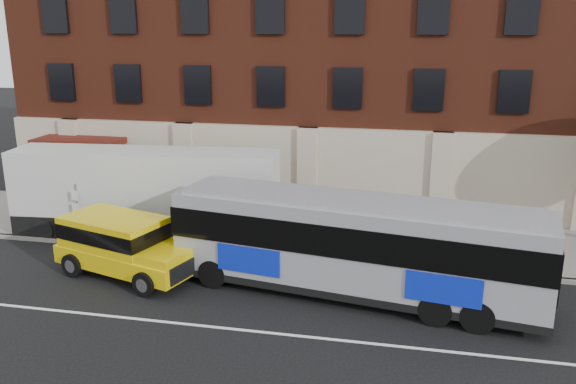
% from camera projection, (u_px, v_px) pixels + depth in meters
% --- Properties ---
extents(ground, '(120.00, 120.00, 0.00)m').
position_uv_depth(ground, '(236.00, 338.00, 17.08)').
color(ground, black).
rests_on(ground, ground).
extents(sidewalk, '(60.00, 6.00, 0.15)m').
position_uv_depth(sidewalk, '(296.00, 232.00, 25.53)').
color(sidewalk, gray).
rests_on(sidewalk, ground).
extents(kerb, '(60.00, 0.25, 0.15)m').
position_uv_depth(kerb, '(281.00, 258.00, 22.71)').
color(kerb, gray).
rests_on(kerb, ground).
extents(lane_line, '(60.00, 0.12, 0.01)m').
position_uv_depth(lane_line, '(241.00, 330.00, 17.55)').
color(lane_line, white).
rests_on(lane_line, ground).
extents(building, '(30.00, 12.10, 15.00)m').
position_uv_depth(building, '(325.00, 46.00, 30.94)').
color(building, '#602616').
rests_on(building, sidewalk).
extents(sign_pole, '(0.30, 0.20, 2.50)m').
position_uv_depth(sign_pole, '(77.00, 209.00, 24.14)').
color(sign_pole, gray).
rests_on(sign_pole, ground).
extents(city_bus, '(12.40, 4.50, 3.33)m').
position_uv_depth(city_bus, '(355.00, 243.00, 19.33)').
color(city_bus, '#95979E').
rests_on(city_bus, ground).
extents(yellow_suv, '(5.64, 3.56, 2.10)m').
position_uv_depth(yellow_suv, '(122.00, 242.00, 21.19)').
color(yellow_suv, yellow).
rests_on(yellow_suv, ground).
extents(shipping_container, '(11.20, 3.28, 3.68)m').
position_uv_depth(shipping_container, '(146.00, 194.00, 24.94)').
color(shipping_container, black).
rests_on(shipping_container, ground).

